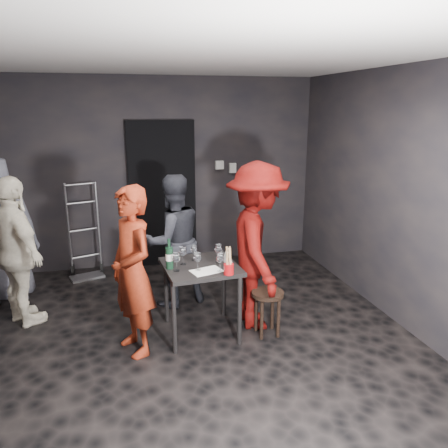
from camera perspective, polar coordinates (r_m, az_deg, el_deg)
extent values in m
cube|color=black|center=(4.47, -4.03, -15.68)|extent=(4.50, 5.00, 0.02)
cube|color=silver|center=(3.86, -4.83, 21.25)|extent=(4.50, 5.00, 0.02)
cube|color=black|center=(6.38, -8.20, 6.57)|extent=(4.50, 0.04, 2.70)
cube|color=black|center=(1.71, 10.64, -18.40)|extent=(4.50, 0.04, 2.70)
cube|color=black|center=(4.85, 22.87, 2.81)|extent=(0.04, 5.00, 2.70)
cube|color=black|center=(6.38, -8.04, 3.83)|extent=(0.95, 0.10, 2.10)
cube|color=#B7B7B2|center=(6.46, -0.61, 7.72)|extent=(0.12, 0.06, 0.12)
cube|color=#B7B7B2|center=(6.52, 1.12, 7.34)|extent=(0.10, 0.06, 0.14)
cylinder|color=#B2B2B7|center=(6.28, -19.61, -0.83)|extent=(0.03, 0.03, 1.30)
cylinder|color=#B2B2B7|center=(6.25, -16.05, -0.61)|extent=(0.03, 0.03, 1.30)
cube|color=#B2B2B7|center=(6.34, -17.44, -6.58)|extent=(0.43, 0.24, 0.03)
cylinder|color=black|center=(6.48, -19.14, -5.62)|extent=(0.04, 0.16, 0.16)
cylinder|color=black|center=(6.45, -15.68, -5.42)|extent=(0.04, 0.16, 0.16)
cube|color=black|center=(4.40, -3.09, -5.60)|extent=(0.72, 0.72, 0.04)
cylinder|color=black|center=(4.22, -6.54, -12.23)|extent=(0.04, 0.04, 0.71)
cylinder|color=black|center=(4.33, 2.05, -11.36)|extent=(0.04, 0.04, 0.71)
cylinder|color=black|center=(4.79, -7.57, -8.77)|extent=(0.04, 0.04, 0.71)
cylinder|color=black|center=(4.89, -0.02, -8.11)|extent=(0.04, 0.04, 0.71)
cylinder|color=black|center=(4.50, 5.74, -9.04)|extent=(0.33, 0.33, 0.04)
cylinder|color=black|center=(4.70, 6.33, -11.21)|extent=(0.04, 0.04, 0.41)
cylinder|color=black|center=(4.65, 4.23, -11.48)|extent=(0.04, 0.04, 0.41)
cylinder|color=black|center=(4.50, 4.95, -12.46)|extent=(0.04, 0.04, 0.41)
cylinder|color=black|center=(4.56, 7.11, -12.16)|extent=(0.04, 0.04, 0.41)
imported|color=maroon|center=(4.12, -11.92, -5.31)|extent=(0.63, 0.75, 1.74)
imported|color=#262830|center=(5.09, -6.69, -1.91)|extent=(0.87, 0.63, 1.61)
imported|color=#520705|center=(4.51, 4.40, -1.09)|extent=(0.77, 1.39, 2.06)
imported|color=white|center=(5.04, -25.45, -2.72)|extent=(0.99, 1.11, 1.73)
cube|color=white|center=(4.23, -2.28, -6.15)|extent=(0.33, 0.27, 0.00)
cylinder|color=black|center=(4.29, -7.14, -4.42)|extent=(0.07, 0.07, 0.21)
cylinder|color=black|center=(4.25, -7.21, -2.51)|extent=(0.03, 0.03, 0.09)
cylinder|color=white|center=(4.29, -7.15, -4.30)|extent=(0.07, 0.07, 0.07)
cylinder|color=#A20C0F|center=(4.13, 0.62, -5.91)|extent=(0.09, 0.09, 0.10)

